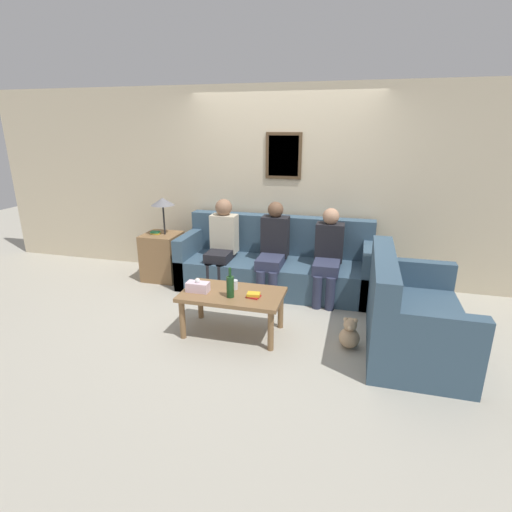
{
  "coord_description": "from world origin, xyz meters",
  "views": [
    {
      "loc": [
        1.04,
        -4.38,
        2.08
      ],
      "look_at": [
        -0.08,
        -0.17,
        0.65
      ],
      "focal_mm": 28.0,
      "sensor_mm": 36.0,
      "label": 1
    }
  ],
  "objects_px": {
    "coffee_table": "(232,298)",
    "drinking_glass": "(234,285)",
    "couch_side": "(409,318)",
    "person_middle": "(273,246)",
    "couch_main": "(275,265)",
    "person_right": "(328,252)",
    "person_left": "(222,241)",
    "teddy_bear": "(349,335)",
    "wine_bottle": "(230,286)"
  },
  "relations": [
    {
      "from": "couch_main",
      "to": "person_right",
      "type": "xyz_separation_m",
      "value": [
        0.7,
        -0.18,
        0.29
      ]
    },
    {
      "from": "person_right",
      "to": "teddy_bear",
      "type": "xyz_separation_m",
      "value": [
        0.34,
        -1.15,
        -0.46
      ]
    },
    {
      "from": "person_right",
      "to": "couch_side",
      "type": "bearing_deg",
      "value": -48.9
    },
    {
      "from": "couch_side",
      "to": "person_left",
      "type": "xyz_separation_m",
      "value": [
        -2.27,
        1.04,
        0.32
      ]
    },
    {
      "from": "couch_main",
      "to": "teddy_bear",
      "type": "height_order",
      "value": "couch_main"
    },
    {
      "from": "couch_side",
      "to": "wine_bottle",
      "type": "xyz_separation_m",
      "value": [
        -1.72,
        -0.26,
        0.26
      ]
    },
    {
      "from": "wine_bottle",
      "to": "person_left",
      "type": "distance_m",
      "value": 1.42
    },
    {
      "from": "couch_side",
      "to": "person_right",
      "type": "distance_m",
      "value": 1.37
    },
    {
      "from": "couch_side",
      "to": "wine_bottle",
      "type": "height_order",
      "value": "couch_side"
    },
    {
      "from": "teddy_bear",
      "to": "drinking_glass",
      "type": "bearing_deg",
      "value": 176.05
    },
    {
      "from": "person_right",
      "to": "coffee_table",
      "type": "bearing_deg",
      "value": -126.38
    },
    {
      "from": "couch_main",
      "to": "coffee_table",
      "type": "relative_size",
      "value": 2.4
    },
    {
      "from": "couch_main",
      "to": "couch_side",
      "type": "distance_m",
      "value": 1.97
    },
    {
      "from": "couch_main",
      "to": "person_left",
      "type": "xyz_separation_m",
      "value": [
        -0.69,
        -0.14,
        0.32
      ]
    },
    {
      "from": "wine_bottle",
      "to": "teddy_bear",
      "type": "distance_m",
      "value": 1.26
    },
    {
      "from": "person_right",
      "to": "teddy_bear",
      "type": "height_order",
      "value": "person_right"
    },
    {
      "from": "couch_side",
      "to": "drinking_glass",
      "type": "distance_m",
      "value": 1.75
    },
    {
      "from": "wine_bottle",
      "to": "teddy_bear",
      "type": "xyz_separation_m",
      "value": [
        1.18,
        0.12,
        -0.43
      ]
    },
    {
      "from": "person_middle",
      "to": "person_right",
      "type": "relative_size",
      "value": 1.04
    },
    {
      "from": "couch_main",
      "to": "coffee_table",
      "type": "bearing_deg",
      "value": -96.88
    },
    {
      "from": "person_middle",
      "to": "teddy_bear",
      "type": "relative_size",
      "value": 3.69
    },
    {
      "from": "couch_side",
      "to": "coffee_table",
      "type": "height_order",
      "value": "couch_side"
    },
    {
      "from": "couch_main",
      "to": "person_left",
      "type": "bearing_deg",
      "value": -168.44
    },
    {
      "from": "person_middle",
      "to": "person_left",
      "type": "bearing_deg",
      "value": 177.97
    },
    {
      "from": "coffee_table",
      "to": "person_right",
      "type": "height_order",
      "value": "person_right"
    },
    {
      "from": "couch_main",
      "to": "teddy_bear",
      "type": "distance_m",
      "value": 1.69
    },
    {
      "from": "wine_bottle",
      "to": "person_right",
      "type": "height_order",
      "value": "person_right"
    },
    {
      "from": "drinking_glass",
      "to": "teddy_bear",
      "type": "height_order",
      "value": "drinking_glass"
    },
    {
      "from": "wine_bottle",
      "to": "person_middle",
      "type": "relative_size",
      "value": 0.26
    },
    {
      "from": "couch_main",
      "to": "teddy_bear",
      "type": "bearing_deg",
      "value": -52.24
    },
    {
      "from": "person_left",
      "to": "person_middle",
      "type": "distance_m",
      "value": 0.7
    },
    {
      "from": "coffee_table",
      "to": "drinking_glass",
      "type": "xyz_separation_m",
      "value": [
        -0.01,
        0.1,
        0.11
      ]
    },
    {
      "from": "teddy_bear",
      "to": "coffee_table",
      "type": "bearing_deg",
      "value": -179.38
    },
    {
      "from": "couch_side",
      "to": "teddy_bear",
      "type": "distance_m",
      "value": 0.59
    },
    {
      "from": "person_middle",
      "to": "drinking_glass",
      "type": "bearing_deg",
      "value": -99.14
    },
    {
      "from": "drinking_glass",
      "to": "teddy_bear",
      "type": "bearing_deg",
      "value": -3.95
    },
    {
      "from": "couch_side",
      "to": "person_middle",
      "type": "xyz_separation_m",
      "value": [
        -1.57,
        1.02,
        0.3
      ]
    },
    {
      "from": "couch_main",
      "to": "wine_bottle",
      "type": "relative_size",
      "value": 8.12
    },
    {
      "from": "person_middle",
      "to": "wine_bottle",
      "type": "bearing_deg",
      "value": -96.73
    },
    {
      "from": "couch_side",
      "to": "wine_bottle",
      "type": "bearing_deg",
      "value": 98.74
    },
    {
      "from": "couch_main",
      "to": "person_middle",
      "type": "xyz_separation_m",
      "value": [
        0.0,
        -0.17,
        0.31
      ]
    },
    {
      "from": "drinking_glass",
      "to": "person_left",
      "type": "relative_size",
      "value": 0.08
    },
    {
      "from": "couch_side",
      "to": "person_middle",
      "type": "relative_size",
      "value": 1.26
    },
    {
      "from": "wine_bottle",
      "to": "person_left",
      "type": "xyz_separation_m",
      "value": [
        -0.55,
        1.31,
        0.06
      ]
    },
    {
      "from": "coffee_table",
      "to": "person_middle",
      "type": "distance_m",
      "value": 1.21
    },
    {
      "from": "drinking_glass",
      "to": "person_middle",
      "type": "xyz_separation_m",
      "value": [
        0.17,
        1.08,
        0.12
      ]
    },
    {
      "from": "couch_main",
      "to": "teddy_bear",
      "type": "xyz_separation_m",
      "value": [
        1.03,
        -1.33,
        -0.18
      ]
    },
    {
      "from": "coffee_table",
      "to": "couch_side",
      "type": "bearing_deg",
      "value": 5.18
    },
    {
      "from": "person_right",
      "to": "drinking_glass",
      "type": "bearing_deg",
      "value": -128.99
    },
    {
      "from": "person_middle",
      "to": "person_right",
      "type": "xyz_separation_m",
      "value": [
        0.69,
        -0.01,
        -0.02
      ]
    }
  ]
}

